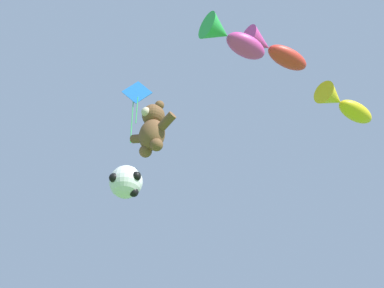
% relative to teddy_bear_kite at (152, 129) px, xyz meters
% --- Properties ---
extents(teddy_bear_kite, '(1.67, 0.74, 1.70)m').
position_rel_teddy_bear_kite_xyz_m(teddy_bear_kite, '(0.00, 0.00, 0.00)').
color(teddy_bear_kite, brown).
extents(soccer_ball_kite, '(0.97, 0.96, 0.89)m').
position_rel_teddy_bear_kite_xyz_m(soccer_ball_kite, '(-0.73, -0.12, -1.47)').
color(soccer_ball_kite, white).
extents(fish_kite_magenta, '(0.99, 1.71, 0.66)m').
position_rel_teddy_bear_kite_xyz_m(fish_kite_magenta, '(3.37, -0.76, 0.31)').
color(fish_kite_magenta, '#E53F9E').
extents(fish_kite_crimson, '(1.13, 2.06, 0.68)m').
position_rel_teddy_bear_kite_xyz_m(fish_kite_crimson, '(3.48, 0.96, 1.33)').
color(fish_kite_crimson, red).
extents(fish_kite_goldfin, '(0.96, 2.00, 0.65)m').
position_rel_teddy_bear_kite_xyz_m(fish_kite_goldfin, '(4.24, 2.99, 0.30)').
color(fish_kite_goldfin, yellow).
extents(diamond_kite, '(0.84, 0.83, 2.85)m').
position_rel_teddy_bear_kite_xyz_m(diamond_kite, '(-2.39, 1.19, 3.60)').
color(diamond_kite, blue).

